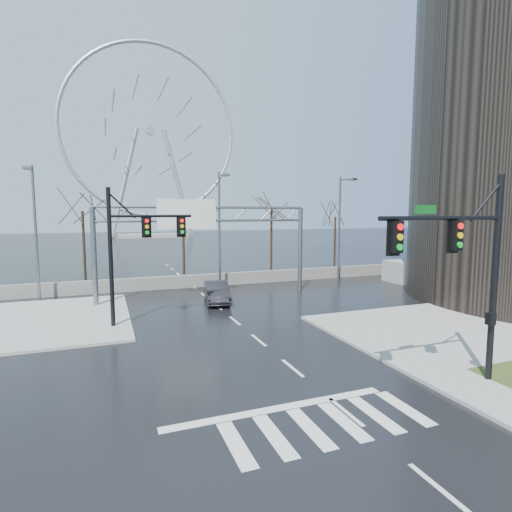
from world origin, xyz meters
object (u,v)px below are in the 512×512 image
signal_mast_near (470,260)px  sign_gantry (202,231)px  signal_mast_far (131,244)px  ferris_wheel (150,138)px  car (217,292)px

signal_mast_near → sign_gantry: (-5.52, 19.00, 0.31)m
signal_mast_near → signal_mast_far: size_ratio=1.00×
signal_mast_near → signal_mast_far: 17.03m
signal_mast_near → sign_gantry: bearing=106.2°
sign_gantry → ferris_wheel: (5.38, 80.04, 20.95)m
ferris_wheel → car: (-4.69, -81.65, -25.36)m
signal_mast_far → ferris_wheel: bearing=82.8°
signal_mast_far → signal_mast_near: bearing=-49.7°
signal_mast_far → ferris_wheel: 89.30m
car → signal_mast_near: bearing=-64.9°
signal_mast_near → sign_gantry: signal_mast_near is taller
signal_mast_far → sign_gantry: bearing=47.5°
ferris_wheel → car: bearing=-93.3°
sign_gantry → ferris_wheel: 82.91m
signal_mast_far → car: size_ratio=1.71×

